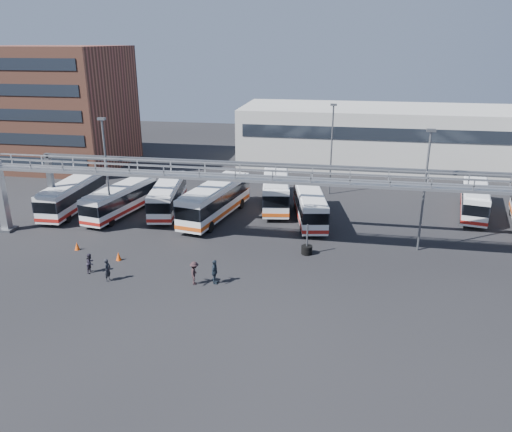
% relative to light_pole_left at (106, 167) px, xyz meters
% --- Properties ---
extents(ground, '(140.00, 140.00, 0.00)m').
position_rel_light_pole_left_xyz_m(ground, '(16.00, -8.00, -5.73)').
color(ground, black).
rests_on(ground, ground).
extents(gantry, '(51.40, 5.15, 7.10)m').
position_rel_light_pole_left_xyz_m(gantry, '(16.00, -2.13, -0.22)').
color(gantry, gray).
rests_on(gantry, ground).
extents(apartment_building, '(18.00, 15.00, 16.00)m').
position_rel_light_pole_left_xyz_m(apartment_building, '(-18.00, 22.00, 2.27)').
color(apartment_building, brown).
rests_on(apartment_building, ground).
extents(warehouse, '(42.00, 14.00, 8.00)m').
position_rel_light_pole_left_xyz_m(warehouse, '(28.00, 30.00, -1.73)').
color(warehouse, '#9E9E99').
rests_on(warehouse, ground).
extents(light_pole_left, '(0.70, 0.35, 10.21)m').
position_rel_light_pole_left_xyz_m(light_pole_left, '(0.00, 0.00, 0.00)').
color(light_pole_left, '#4C4F54').
rests_on(light_pole_left, ground).
extents(light_pole_mid, '(0.70, 0.35, 10.21)m').
position_rel_light_pole_left_xyz_m(light_pole_mid, '(28.00, -1.00, 0.00)').
color(light_pole_mid, '#4C4F54').
rests_on(light_pole_mid, ground).
extents(light_pole_back, '(0.70, 0.35, 10.21)m').
position_rel_light_pole_left_xyz_m(light_pole_back, '(20.00, 14.00, 0.00)').
color(light_pole_back, '#4C4F54').
rests_on(light_pole_back, ground).
extents(bus_0, '(2.79, 10.61, 3.20)m').
position_rel_light_pole_left_xyz_m(bus_0, '(-5.72, 3.24, -3.96)').
color(bus_0, silver).
rests_on(bus_0, ground).
extents(bus_1, '(4.09, 10.23, 3.03)m').
position_rel_light_pole_left_xyz_m(bus_1, '(-0.36, 2.96, -4.05)').
color(bus_1, silver).
rests_on(bus_1, ground).
extents(bus_2, '(4.12, 10.53, 3.12)m').
position_rel_light_pole_left_xyz_m(bus_2, '(3.91, 4.89, -4.00)').
color(bus_2, silver).
rests_on(bus_2, ground).
extents(bus_3, '(4.79, 11.84, 3.51)m').
position_rel_light_pole_left_xyz_m(bus_3, '(9.22, 3.74, -3.79)').
color(bus_3, silver).
rests_on(bus_3, ground).
extents(bus_4, '(4.18, 11.55, 3.43)m').
position_rel_light_pole_left_xyz_m(bus_4, '(14.53, 8.72, -3.83)').
color(bus_4, silver).
rests_on(bus_4, ground).
extents(bus_5, '(4.19, 10.50, 3.11)m').
position_rel_light_pole_left_xyz_m(bus_5, '(18.44, 4.56, -4.01)').
color(bus_5, silver).
rests_on(bus_5, ground).
extents(bus_8, '(4.30, 10.46, 3.10)m').
position_rel_light_pole_left_xyz_m(bus_8, '(34.59, 9.38, -4.01)').
color(bus_8, silver).
rests_on(bus_8, ground).
extents(pedestrian_a, '(0.46, 0.66, 1.73)m').
position_rel_light_pole_left_xyz_m(pedestrian_a, '(4.91, -10.92, -4.86)').
color(pedestrian_a, black).
rests_on(pedestrian_a, ground).
extents(pedestrian_b, '(0.62, 0.78, 1.54)m').
position_rel_light_pole_left_xyz_m(pedestrian_b, '(2.97, -9.85, -4.96)').
color(pedestrian_b, '#24202C').
rests_on(pedestrian_b, ground).
extents(pedestrian_c, '(0.85, 1.24, 1.75)m').
position_rel_light_pole_left_xyz_m(pedestrian_c, '(11.33, -10.33, -4.85)').
color(pedestrian_c, black).
rests_on(pedestrian_c, ground).
extents(pedestrian_d, '(0.45, 1.07, 1.83)m').
position_rel_light_pole_left_xyz_m(pedestrian_d, '(12.73, -9.97, -4.81)').
color(pedestrian_d, '#1B2632').
rests_on(pedestrian_d, ground).
extents(cone_left, '(0.50, 0.50, 0.69)m').
position_rel_light_pole_left_xyz_m(cone_left, '(4.09, -7.42, -5.38)').
color(cone_left, '#E94C0C').
rests_on(cone_left, ground).
extents(cone_right, '(0.43, 0.43, 0.68)m').
position_rel_light_pole_left_xyz_m(cone_right, '(-0.27, -6.07, -5.39)').
color(cone_right, '#E94C0C').
rests_on(cone_right, ground).
extents(tire_stack, '(0.91, 0.91, 2.61)m').
position_rel_light_pole_left_xyz_m(tire_stack, '(18.86, -3.50, -5.29)').
color(tire_stack, black).
rests_on(tire_stack, ground).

